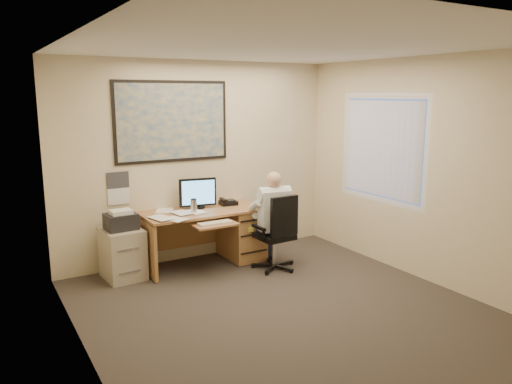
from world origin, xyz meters
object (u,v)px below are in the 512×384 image
desk (225,229)px  office_chair (276,248)px  person (273,221)px  filing_cabinet (122,249)px

desk → office_chair: size_ratio=1.59×
person → filing_cabinet: bearing=169.5°
desk → filing_cabinet: (-1.41, 0.03, -0.07)m
filing_cabinet → person: size_ratio=0.68×
desk → person: bearing=-56.1°
office_chair → person: (0.00, 0.08, 0.35)m
desk → office_chair: 0.80m
filing_cabinet → person: person is taller
filing_cabinet → person: bearing=-23.2°
desk → office_chair: (0.40, -0.67, -0.15)m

